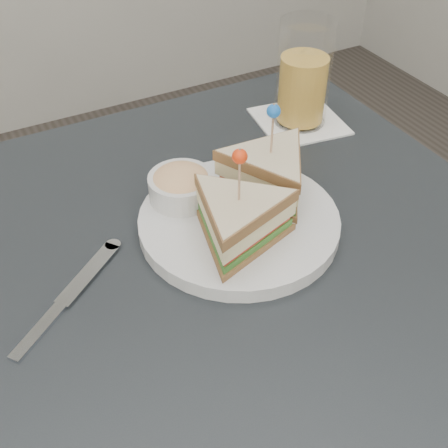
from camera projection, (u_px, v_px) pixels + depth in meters
table at (221, 304)px, 0.73m from camera, size 0.80×0.80×0.75m
plate_meal at (244, 200)px, 0.71m from camera, size 0.31×0.31×0.15m
cutlery_knife at (66, 300)px, 0.63m from camera, size 0.17×0.13×0.01m
drink_set at (303, 80)px, 0.88m from camera, size 0.15×0.15×0.17m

